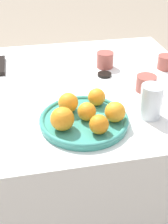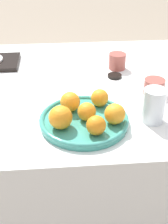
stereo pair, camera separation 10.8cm
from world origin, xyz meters
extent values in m
plane|color=gray|center=(0.00, 0.00, 0.00)|extent=(12.00, 12.00, 0.00)
cube|color=white|center=(0.00, 0.00, 0.36)|extent=(1.36, 1.04, 0.72)
cylinder|color=teal|center=(0.10, -0.30, 0.73)|extent=(0.31, 0.31, 0.02)
torus|color=teal|center=(0.10, -0.30, 0.74)|extent=(0.32, 0.32, 0.02)
sphere|color=orange|center=(0.11, -0.31, 0.77)|extent=(0.07, 0.07, 0.07)
sphere|color=orange|center=(0.13, -0.39, 0.77)|extent=(0.07, 0.07, 0.07)
sphere|color=orange|center=(0.16, -0.22, 0.77)|extent=(0.07, 0.07, 0.07)
sphere|color=orange|center=(0.01, -0.35, 0.78)|extent=(0.08, 0.08, 0.08)
sphere|color=orange|center=(0.05, -0.24, 0.77)|extent=(0.07, 0.07, 0.07)
sphere|color=orange|center=(0.20, -0.33, 0.77)|extent=(0.07, 0.07, 0.07)
cylinder|color=silver|center=(0.34, -0.30, 0.78)|extent=(0.08, 0.08, 0.13)
cylinder|color=#9E4C42|center=(0.58, 0.08, 0.75)|extent=(0.08, 0.08, 0.06)
cylinder|color=#9E4C42|center=(0.40, -0.11, 0.75)|extent=(0.08, 0.08, 0.07)
cylinder|color=#9E4C42|center=(0.29, 0.15, 0.75)|extent=(0.08, 0.08, 0.07)
cylinder|color=black|center=(0.27, 0.06, 0.72)|extent=(0.06, 0.06, 0.01)
camera|label=1|loc=(-0.09, -1.20, 1.35)|focal=50.00mm
camera|label=2|loc=(0.02, -1.21, 1.35)|focal=50.00mm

